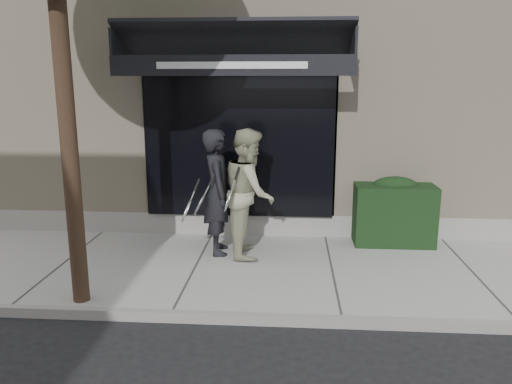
{
  "coord_description": "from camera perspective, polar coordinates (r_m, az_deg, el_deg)",
  "views": [
    {
      "loc": [
        -0.62,
        -6.91,
        2.81
      ],
      "look_at": [
        -1.15,
        0.6,
        1.11
      ],
      "focal_mm": 35.0,
      "sensor_mm": 36.0,
      "label": 1
    }
  ],
  "objects": [
    {
      "name": "ground",
      "position": [
        7.48,
        8.62,
        -9.46
      ],
      "size": [
        80.0,
        80.0,
        0.0
      ],
      "primitive_type": "plane",
      "color": "black",
      "rests_on": "ground"
    },
    {
      "name": "sidewalk",
      "position": [
        7.46,
        8.63,
        -9.03
      ],
      "size": [
        20.0,
        3.0,
        0.12
      ],
      "primitive_type": "cube",
      "color": "gray",
      "rests_on": "ground"
    },
    {
      "name": "curb",
      "position": [
        6.05,
        9.79,
        -14.39
      ],
      "size": [
        20.0,
        0.1,
        0.14
      ],
      "primitive_type": "cube",
      "color": "gray",
      "rests_on": "ground"
    },
    {
      "name": "building_facade",
      "position": [
        11.88,
        7.17,
        12.3
      ],
      "size": [
        14.3,
        8.04,
        5.64
      ],
      "color": "beige",
      "rests_on": "ground"
    },
    {
      "name": "hedge",
      "position": [
        8.61,
        15.45,
        -2.2
      ],
      "size": [
        1.3,
        0.7,
        1.14
      ],
      "color": "black",
      "rests_on": "sidewalk"
    },
    {
      "name": "pedestrian_front",
      "position": [
        7.77,
        -4.36,
        -0.03
      ],
      "size": [
        0.82,
        0.9,
        1.96
      ],
      "color": "black",
      "rests_on": "sidewalk"
    },
    {
      "name": "pedestrian_back",
      "position": [
        7.67,
        -0.77,
        -0.07
      ],
      "size": [
        0.84,
        1.03,
        1.98
      ],
      "color": "#ADAC8A",
      "rests_on": "sidewalk"
    }
  ]
}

